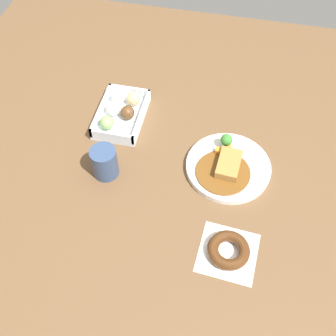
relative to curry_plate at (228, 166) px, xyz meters
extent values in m
plane|color=brown|center=(0.06, -0.16, -0.01)|extent=(1.60, 1.60, 0.00)
cylinder|color=white|center=(0.00, 0.00, -0.01)|extent=(0.24, 0.24, 0.02)
cylinder|color=brown|center=(0.03, -0.01, 0.01)|extent=(0.15, 0.15, 0.01)
cube|color=#A87538|center=(0.01, 0.00, 0.02)|extent=(0.10, 0.07, 0.02)
cylinder|color=white|center=(-0.04, 0.02, 0.01)|extent=(0.06, 0.06, 0.00)
ellipsoid|color=yellow|center=(-0.04, 0.02, 0.02)|extent=(0.03, 0.03, 0.01)
cylinder|color=#8CB766|center=(-0.07, -0.02, 0.01)|extent=(0.01, 0.01, 0.02)
sphere|color=#387A2D|center=(-0.07, -0.02, 0.03)|extent=(0.03, 0.03, 0.03)
cube|color=orange|center=(-0.06, -0.01, 0.01)|extent=(0.02, 0.02, 0.02)
cube|color=orange|center=(-0.05, -0.02, 0.01)|extent=(0.02, 0.02, 0.01)
cube|color=orange|center=(-0.04, -0.03, 0.01)|extent=(0.02, 0.02, 0.02)
cube|color=silver|center=(-0.12, -0.35, -0.01)|extent=(0.20, 0.14, 0.01)
cube|color=silver|center=(-0.22, -0.35, 0.01)|extent=(0.01, 0.14, 0.03)
cube|color=silver|center=(-0.03, -0.35, 0.01)|extent=(0.01, 0.14, 0.03)
cube|color=silver|center=(-0.12, -0.41, 0.01)|extent=(0.20, 0.01, 0.03)
cube|color=silver|center=(-0.12, -0.28, 0.01)|extent=(0.20, 0.01, 0.03)
sphere|color=#EFE5C6|center=(-0.18, -0.37, 0.02)|extent=(0.04, 0.04, 0.04)
sphere|color=silver|center=(-0.13, -0.37, 0.02)|extent=(0.04, 0.04, 0.04)
sphere|color=#84A860|center=(-0.07, -0.37, 0.02)|extent=(0.04, 0.04, 0.04)
sphere|color=#DBB77A|center=(-0.18, -0.32, 0.02)|extent=(0.04, 0.04, 0.04)
sphere|color=brown|center=(-0.12, -0.33, 0.02)|extent=(0.04, 0.04, 0.04)
cube|color=white|center=(0.25, 0.03, -0.01)|extent=(0.15, 0.15, 0.00)
torus|color=#4C2B14|center=(0.25, 0.03, 0.00)|extent=(0.11, 0.11, 0.03)
cylinder|color=#33476B|center=(0.08, -0.33, 0.03)|extent=(0.07, 0.07, 0.09)
camera|label=1|loc=(0.70, -0.02, 0.92)|focal=43.42mm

